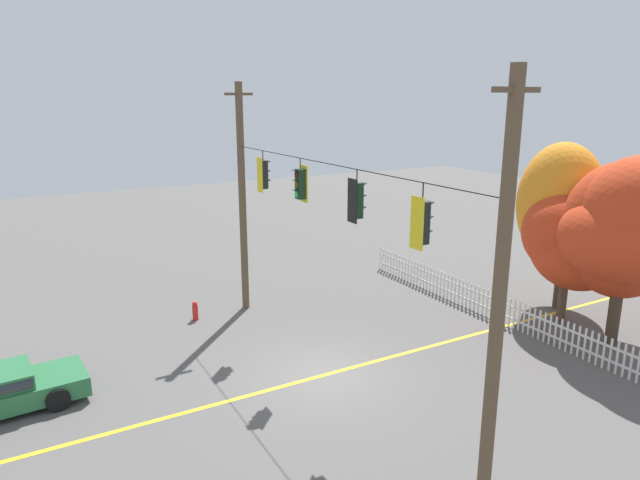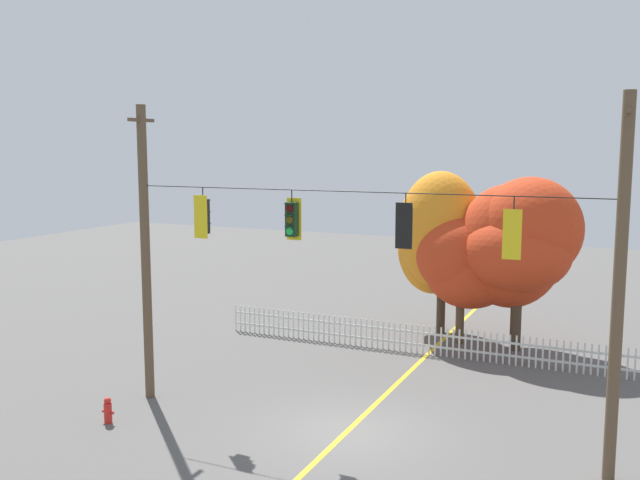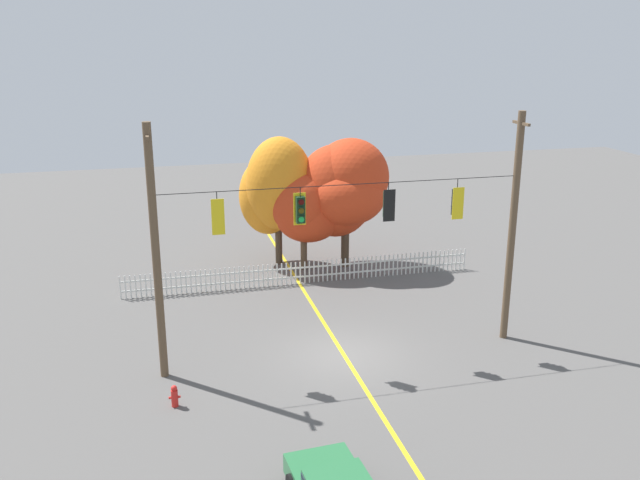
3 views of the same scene
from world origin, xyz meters
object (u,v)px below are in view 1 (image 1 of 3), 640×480
Objects in this scene: fire_hydrant at (195,311)px; autumn_oak_far_east at (628,227)px; traffic_signal_northbound_secondary at (263,174)px; traffic_signal_southbound_primary at (301,184)px; traffic_signal_westbound_side at (421,222)px; autumn_maple_near_fence at (560,210)px; autumn_maple_mid at (571,241)px; traffic_signal_northbound_primary at (356,200)px.

autumn_oak_far_east is at bearing 53.31° from fire_hydrant.
traffic_signal_northbound_secondary is 2.84m from traffic_signal_southbound_primary.
traffic_signal_northbound_secondary is 0.98× the size of traffic_signal_westbound_side.
autumn_maple_mid is at bearing -36.84° from autumn_maple_near_fence.
fire_hydrant is (-9.06, -12.16, -3.73)m from autumn_oak_far_east.
traffic_signal_westbound_side is at bearing -81.87° from autumn_oak_far_east.
traffic_signal_northbound_primary is at bearing -85.57° from autumn_maple_mid.
traffic_signal_northbound_secondary is 0.29× the size of autumn_maple_mid.
traffic_signal_northbound_primary is (6.02, 0.00, 0.03)m from traffic_signal_northbound_secondary.
traffic_signal_northbound_secondary is 0.22× the size of autumn_oak_far_east.
traffic_signal_northbound_primary is 9.74m from fire_hydrant.
autumn_maple_near_fence is 9.02× the size of fire_hydrant.
traffic_signal_westbound_side is at bearing 0.00° from traffic_signal_northbound_secondary.
autumn_maple_mid is at bearing 94.43° from traffic_signal_northbound_primary.
traffic_signal_northbound_primary is 2.64m from traffic_signal_westbound_side.
traffic_signal_southbound_primary is at bearing 0.39° from traffic_signal_northbound_secondary.
fire_hydrant is at bearing -126.69° from autumn_oak_far_east.
traffic_signal_southbound_primary is at bearing 25.12° from fire_hydrant.
fire_hydrant is (-5.73, -13.05, -3.65)m from autumn_maple_near_fence.
traffic_signal_northbound_primary reaches higher than fire_hydrant.
traffic_signal_southbound_primary is at bearing 179.67° from traffic_signal_northbound_primary.
autumn_maple_near_fence is (1.07, 10.86, -1.69)m from traffic_signal_southbound_primary.
traffic_signal_westbound_side reaches higher than autumn_maple_mid.
traffic_signal_northbound_secondary is 11.45m from autumn_maple_mid.
autumn_maple_near_fence is at bearing 113.59° from traffic_signal_westbound_side.
traffic_signal_northbound_secondary is at bearing -179.61° from traffic_signal_southbound_primary.
autumn_maple_near_fence reaches higher than traffic_signal_westbound_side.
autumn_oak_far_east is (-1.43, 9.99, -1.52)m from traffic_signal_westbound_side.
traffic_signal_westbound_side is at bearing 11.69° from fire_hydrant.
traffic_signal_northbound_secondary is 8.65m from traffic_signal_westbound_side.
autumn_maple_near_fence is 14.71m from fire_hydrant.
traffic_signal_westbound_side is 1.99× the size of fire_hydrant.
traffic_signal_northbound_primary is 10.21m from autumn_maple_mid.
traffic_signal_southbound_primary is at bearing -103.79° from autumn_maple_mid.
autumn_oak_far_east is (3.32, -0.90, 0.08)m from autumn_maple_near_fence.
traffic_signal_southbound_primary is 11.05m from autumn_maple_near_fence.
traffic_signal_northbound_primary is 0.21× the size of autumn_oak_far_east.
autumn_oak_far_east is at bearing 66.23° from traffic_signal_southbound_primary.
traffic_signal_westbound_side is at bearing -70.99° from autumn_maple_mid.
traffic_signal_southbound_primary is at bearing -113.77° from autumn_oak_far_east.
fire_hydrant is (-7.09, -12.04, -2.82)m from autumn_maple_mid.
autumn_maple_near_fence reaches higher than autumn_oak_far_east.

